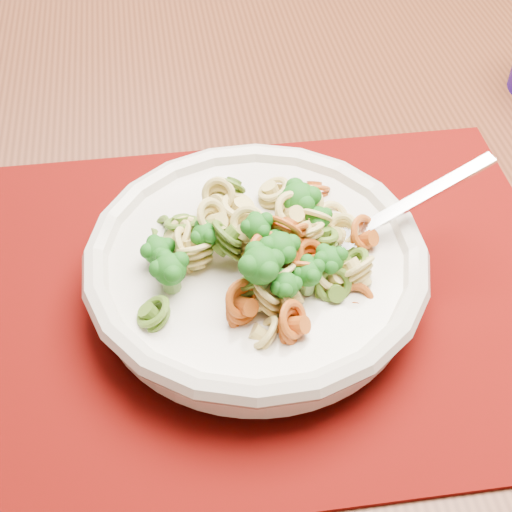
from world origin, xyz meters
name	(u,v)px	position (x,y,z in m)	size (l,w,h in m)	color
dining_table	(287,242)	(-0.08, -0.37, 0.66)	(1.62, 1.18, 0.76)	#5A2B19
placemat	(271,291)	(-0.14, -0.51, 0.76)	(0.48, 0.37, 0.00)	#4F0304
pasta_bowl	(256,265)	(-0.16, -0.50, 0.79)	(0.27, 0.27, 0.05)	beige
pasta_broccoli_heap	(256,251)	(-0.16, -0.50, 0.81)	(0.23, 0.23, 0.06)	#DFCD6E
fork	(339,242)	(-0.09, -0.51, 0.81)	(0.19, 0.02, 0.01)	silver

